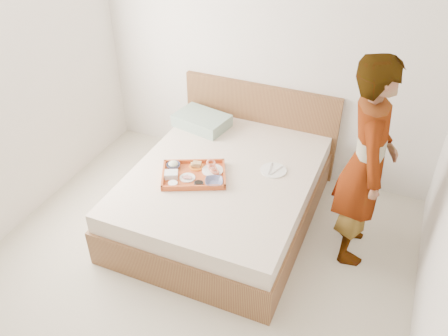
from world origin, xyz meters
TOP-DOWN VIEW (x-y plane):
  - ground at (0.00, 0.00)m, footprint 3.50×4.00m
  - wall_back at (0.00, 2.00)m, footprint 3.50×0.01m
  - bed at (-0.02, 1.00)m, footprint 1.65×2.00m
  - headboard at (-0.02, 1.97)m, footprint 1.65×0.06m
  - pillow at (-0.54, 1.65)m, footprint 0.59×0.45m
  - tray at (-0.23, 0.83)m, footprint 0.67×0.60m
  - prawn_plate at (-0.11, 0.95)m, footprint 0.25×0.25m
  - navy_bowl_big at (-0.02, 0.79)m, footprint 0.21×0.21m
  - sauce_dish at (-0.13, 0.72)m, footprint 0.11×0.11m
  - meat_plate at (-0.26, 0.77)m, footprint 0.18×0.18m
  - bread_plate at (-0.26, 0.95)m, footprint 0.18×0.18m
  - salad_bowl at (-0.45, 0.86)m, footprint 0.16×0.16m
  - plastic_tub at (-0.40, 0.73)m, footprint 0.14×0.14m
  - cheese_round at (-0.33, 0.63)m, footprint 0.11×0.11m
  - dinner_plate at (0.39, 1.19)m, footprint 0.27×0.27m
  - person at (1.16, 1.06)m, footprint 0.55×0.73m

SIDE VIEW (x-z plane):
  - ground at x=0.00m, z-range -0.01..0.01m
  - bed at x=-0.02m, z-range 0.00..0.53m
  - headboard at x=-0.02m, z-range 0.00..0.95m
  - dinner_plate at x=0.39m, z-range 0.53..0.54m
  - meat_plate at x=-0.26m, z-range 0.55..0.56m
  - bread_plate at x=-0.26m, z-range 0.55..0.56m
  - prawn_plate at x=-0.11m, z-range 0.55..0.56m
  - tray at x=-0.23m, z-range 0.53..0.58m
  - cheese_round at x=-0.33m, z-range 0.55..0.57m
  - sauce_dish at x=-0.13m, z-range 0.55..0.58m
  - salad_bowl at x=-0.45m, z-range 0.55..0.58m
  - navy_bowl_big at x=-0.02m, z-range 0.55..0.58m
  - plastic_tub at x=-0.40m, z-range 0.55..0.60m
  - pillow at x=-0.54m, z-range 0.53..0.66m
  - person at x=1.16m, z-range 0.00..1.80m
  - wall_back at x=0.00m, z-range 0.00..2.60m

